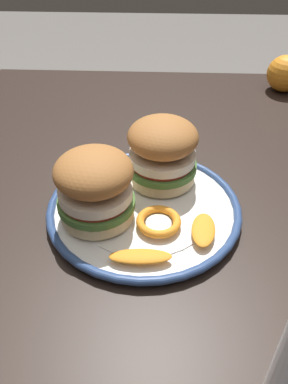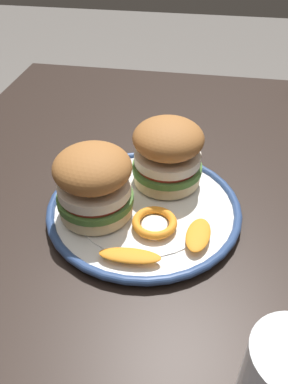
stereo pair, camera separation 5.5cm
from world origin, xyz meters
name	(u,v)px [view 1 (the left image)]	position (x,y,z in m)	size (l,w,h in m)	color
dining_table	(163,291)	(0.00, 0.00, 0.63)	(1.17, 0.84, 0.75)	black
dinner_plate	(144,208)	(0.05, 0.03, 0.75)	(0.28, 0.28, 0.02)	white
sandwich_half_left	(95,186)	(0.03, 0.10, 0.81)	(0.15, 0.15, 0.10)	beige
sandwich_half_right	(162,150)	(0.12, 0.01, 0.81)	(0.15, 0.15, 0.10)	beige
orange_peel_curled	(159,222)	(0.01, 0.01, 0.77)	(0.07, 0.07, 0.01)	orange
orange_peel_strip_long	(203,229)	(0.00, -0.05, 0.77)	(0.07, 0.04, 0.01)	orange
orange_peel_strip_short	(140,256)	(-0.05, 0.03, 0.77)	(0.03, 0.08, 0.01)	orange
whole_orange	(285,73)	(0.49, -0.26, 0.79)	(0.08, 0.08, 0.08)	orange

